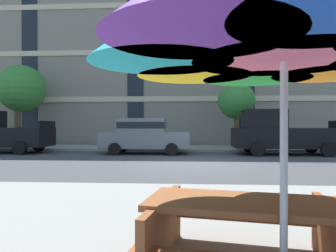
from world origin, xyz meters
TOP-DOWN VIEW (x-y plane):
  - ground_plane at (0.00, 0.00)m, footprint 120.00×120.00m
  - sidewalk_far at (0.00, 6.80)m, footprint 56.00×3.60m
  - apartment_building at (0.00, 14.99)m, footprint 44.61×12.08m
  - sedan_gray at (-2.36, 3.70)m, footprint 4.40×1.98m
  - pickup_black_midblock at (4.39, 3.70)m, footprint 5.10×2.12m
  - street_tree_left at (-10.67, 6.90)m, footprint 2.94×2.94m
  - street_tree_middle at (2.69, 6.92)m, footprint 2.25×2.31m
  - patio_umbrella at (0.52, -9.00)m, footprint 3.07×3.07m
  - picnic_table at (0.30, -8.52)m, footprint 2.04×1.81m

SIDE VIEW (x-z plane):
  - ground_plane at x=0.00m, z-range 0.00..0.00m
  - sidewalk_far at x=0.00m, z-range 0.00..0.12m
  - picnic_table at x=0.30m, z-range 0.10..0.87m
  - sedan_gray at x=-2.36m, z-range 0.06..1.84m
  - pickup_black_midblock at x=4.39m, z-range -0.07..2.13m
  - patio_umbrella at x=0.52m, z-range 0.95..3.47m
  - street_tree_middle at x=2.69m, z-range 0.87..4.78m
  - street_tree_left at x=-10.67m, z-range 1.00..6.20m
  - apartment_building at x=0.00m, z-range 0.00..16.00m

